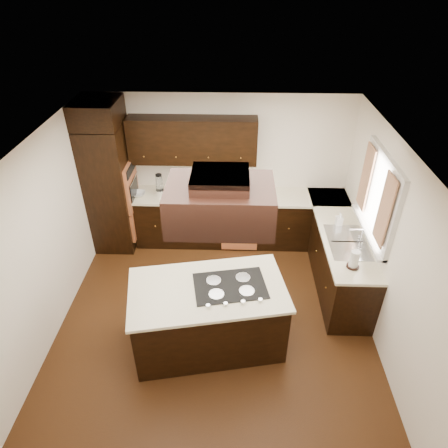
{
  "coord_description": "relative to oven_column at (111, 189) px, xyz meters",
  "views": [
    {
      "loc": [
        0.24,
        -3.91,
        4.19
      ],
      "look_at": [
        0.1,
        0.6,
        1.15
      ],
      "focal_mm": 32.0,
      "sensor_mm": 36.0,
      "label": 1
    }
  ],
  "objects": [
    {
      "name": "blender_base",
      "position": [
        0.79,
        0.05,
        -0.09
      ],
      "size": [
        0.15,
        0.15,
        0.1
      ],
      "primitive_type": "cylinder",
      "color": "silver",
      "rests_on": "countertop_back"
    },
    {
      "name": "dishwasher_front",
      "position": [
        2.1,
        -0.2,
        -0.66
      ],
      "size": [
        0.6,
        0.05,
        0.72
      ],
      "primitive_type": "cube",
      "color": "#D07041",
      "rests_on": "floor"
    },
    {
      "name": "sink_rim",
      "position": [
        3.58,
        -1.16,
        -0.14
      ],
      "size": [
        0.52,
        0.84,
        0.01
      ],
      "primitive_type": "cube",
      "color": "silver",
      "rests_on": "countertop_right"
    },
    {
      "name": "island_top",
      "position": [
        1.71,
        -2.14,
        -0.16
      ],
      "size": [
        2.02,
        1.37,
        0.04
      ],
      "primitive_type": "cube",
      "rotation": [
        0.0,
        0.0,
        0.19
      ],
      "color": "beige",
      "rests_on": "island"
    },
    {
      "name": "soap_bottle",
      "position": [
        3.54,
        -0.73,
        -0.04
      ],
      "size": [
        0.1,
        0.1,
        0.2
      ],
      "primitive_type": "imported",
      "rotation": [
        0.0,
        0.0,
        0.11
      ],
      "color": "silver",
      "rests_on": "countertop_right"
    },
    {
      "name": "oven_column",
      "position": [
        0.0,
        0.0,
        0.0
      ],
      "size": [
        0.65,
        0.75,
        2.12
      ],
      "primitive_type": "cube",
      "color": "black",
      "rests_on": "floor"
    },
    {
      "name": "mixing_bowl",
      "position": [
        0.43,
        0.03,
        -0.11
      ],
      "size": [
        0.24,
        0.24,
        0.06
      ],
      "primitive_type": "imported",
      "rotation": [
        0.0,
        0.0,
        0.01
      ],
      "color": "silver",
      "rests_on": "countertop_back"
    },
    {
      "name": "paper_towel",
      "position": [
        3.52,
        -1.69,
        -0.02
      ],
      "size": [
        0.12,
        0.12,
        0.25
      ],
      "primitive_type": "cylinder",
      "rotation": [
        0.0,
        0.0,
        -0.01
      ],
      "color": "silver",
      "rests_on": "countertop_right"
    },
    {
      "name": "countertop_back",
      "position": [
        1.81,
        0.08,
        -0.16
      ],
      "size": [
        2.93,
        0.63,
        0.04
      ],
      "primitive_type": "cube",
      "color": "beige",
      "rests_on": "base_cabinets_back"
    },
    {
      "name": "hood_duct",
      "position": [
        1.88,
        -2.25,
        1.38
      ],
      "size": [
        0.55,
        0.5,
        0.13
      ],
      "primitive_type": "cube",
      "color": "black",
      "rests_on": "ceiling"
    },
    {
      "name": "spice_rack",
      "position": [
        1.1,
        0.03,
        -0.0
      ],
      "size": [
        0.34,
        0.15,
        0.28
      ],
      "primitive_type": "cube",
      "rotation": [
        0.0,
        0.0,
        0.22
      ],
      "color": "black",
      "rests_on": "countertop_back"
    },
    {
      "name": "wall_front",
      "position": [
        1.78,
        -3.81,
        0.19
      ],
      "size": [
        4.2,
        0.02,
        2.5
      ],
      "primitive_type": "cube",
      "color": "white",
      "rests_on": "ground"
    },
    {
      "name": "floor",
      "position": [
        1.78,
        -1.71,
        -1.07
      ],
      "size": [
        4.2,
        4.2,
        0.02
      ],
      "primitive_type": "cube",
      "color": "#4F2B11",
      "rests_on": "ground"
    },
    {
      "name": "range_hood",
      "position": [
        1.88,
        -2.25,
        1.1
      ],
      "size": [
        1.05,
        0.72,
        0.42
      ],
      "primitive_type": "cube",
      "color": "black",
      "rests_on": "ceiling"
    },
    {
      "name": "window_pane",
      "position": [
        3.87,
        -1.16,
        0.59
      ],
      "size": [
        0.0,
        1.2,
        1.0
      ],
      "primitive_type": "cube",
      "color": "white",
      "rests_on": "wall_right"
    },
    {
      "name": "island",
      "position": [
        1.71,
        -2.14,
        -0.62
      ],
      "size": [
        1.94,
        1.29,
        0.88
      ],
      "primitive_type": "cube",
      "rotation": [
        0.0,
        0.0,
        0.19
      ],
      "color": "black",
      "rests_on": "floor"
    },
    {
      "name": "wall_oven_face",
      "position": [
        0.35,
        0.0,
        0.06
      ],
      "size": [
        0.05,
        0.62,
        0.78
      ],
      "primitive_type": "cube",
      "color": "#D07041",
      "rests_on": "oven_column"
    },
    {
      "name": "curtain_left",
      "position": [
        3.79,
        -1.57,
        0.64
      ],
      "size": [
        0.02,
        0.34,
        0.9
      ],
      "primitive_type": "cube",
      "color": "beige",
      "rests_on": "wall_right"
    },
    {
      "name": "upper_cabinets",
      "position": [
        1.34,
        0.23,
        0.75
      ],
      "size": [
        2.0,
        0.34,
        0.72
      ],
      "primitive_type": "cube",
      "color": "black",
      "rests_on": "wall_back"
    },
    {
      "name": "ceiling",
      "position": [
        1.78,
        -1.71,
        1.45
      ],
      "size": [
        4.2,
        4.2,
        0.02
      ],
      "primitive_type": "cube",
      "color": "white",
      "rests_on": "ground"
    },
    {
      "name": "curtain_right",
      "position": [
        3.79,
        -0.74,
        0.64
      ],
      "size": [
        0.02,
        0.34,
        0.9
      ],
      "primitive_type": "cube",
      "color": "beige",
      "rests_on": "wall_right"
    },
    {
      "name": "countertop_right",
      "position": [
        3.56,
        -0.8,
        -0.16
      ],
      "size": [
        0.63,
        2.4,
        0.04
      ],
      "primitive_type": "cube",
      "color": "beige",
      "rests_on": "base_cabinets_right"
    },
    {
      "name": "wall_left",
      "position": [
        -0.33,
        -1.71,
        0.19
      ],
      "size": [
        0.02,
        4.2,
        2.5
      ],
      "primitive_type": "cube",
      "color": "white",
      "rests_on": "ground"
    },
    {
      "name": "window_frame",
      "position": [
        3.85,
        -1.16,
        0.59
      ],
      "size": [
        0.06,
        1.32,
        1.12
      ],
      "primitive_type": "cube",
      "color": "silver",
      "rests_on": "wall_right"
    },
    {
      "name": "cooktop",
      "position": [
        1.98,
        -2.09,
        -0.13
      ],
      "size": [
        0.94,
        0.71,
        0.01
      ],
      "primitive_type": "cube",
      "rotation": [
        0.0,
        0.0,
        0.19
      ],
      "color": "black",
      "rests_on": "island_top"
    },
    {
      "name": "wall_right",
      "position": [
        3.88,
        -1.71,
        0.19
      ],
      "size": [
        0.02,
        4.2,
        2.5
      ],
      "primitive_type": "cube",
      "color": "white",
      "rests_on": "ground"
    },
    {
      "name": "base_cabinets_back",
      "position": [
        1.81,
        0.09,
        -0.62
      ],
      "size": [
        2.93,
        0.6,
        0.88
      ],
      "primitive_type": "cube",
      "color": "black",
      "rests_on": "floor"
    },
    {
      "name": "blender_pitcher",
      "position": [
        0.79,
        0.05,
        0.09
      ],
      "size": [
        0.13,
        0.13,
        0.26
      ],
      "primitive_type": "cone",
      "color": "silver",
      "rests_on": "blender_base"
    },
    {
      "name": "wall_back",
      "position": [
        1.78,
        0.4,
        0.19
      ],
      "size": [
        4.2,
        0.02,
        2.5
      ],
      "primitive_type": "cube",
      "color": "white",
      "rests_on": "ground"
    },
    {
      "name": "base_cabinets_right",
      "position": [
        3.58,
        -0.8,
        -0.62
      ],
      "size": [
        0.6,
        2.4,
        0.88
      ],
      "primitive_type": "cube",
      "color": "black",
      "rests_on": "floor"
    }
  ]
}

